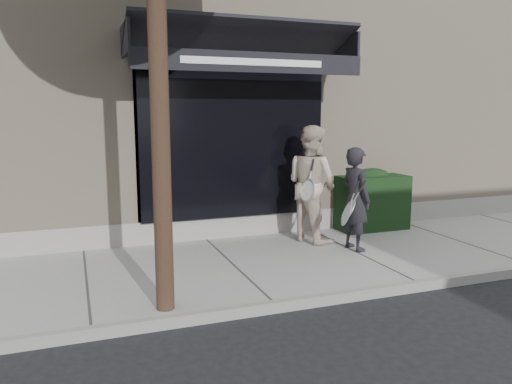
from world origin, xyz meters
name	(u,v)px	position (x,y,z in m)	size (l,w,h in m)	color
ground	(354,258)	(0.00, 0.00, 0.00)	(80.00, 80.00, 0.00)	black
sidewalk	(354,255)	(0.00, 0.00, 0.06)	(20.00, 3.00, 0.12)	gray
curb	(417,286)	(0.00, -1.55, 0.07)	(20.00, 0.10, 0.14)	gray
building_facade	(249,93)	(-0.01, 4.96, 2.74)	(14.30, 8.04, 5.64)	#C5B296
hedge	(371,200)	(1.10, 1.25, 0.66)	(1.30, 0.70, 1.14)	black
pedestrian_front	(355,199)	(0.04, 0.08, 0.93)	(0.72, 0.87, 1.63)	black
pedestrian_back	(312,184)	(-0.34, 0.84, 1.10)	(1.02, 1.15, 1.95)	beige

